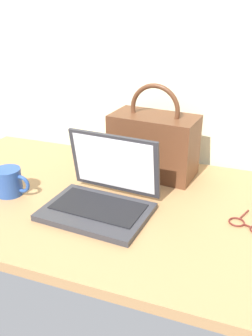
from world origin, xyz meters
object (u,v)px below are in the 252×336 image
at_px(laptop, 103,194).
at_px(eyeglasses, 248,225).
at_px(handbag, 154,144).
at_px(coffee_mug, 9,182).

distance_m(laptop, eyeglasses, 0.43).
bearing_deg(handbag, eyeglasses, -34.49).
height_order(laptop, coffee_mug, laptop).
bearing_deg(eyeglasses, laptop, -173.50).
bearing_deg(coffee_mug, handbag, 38.98).
xyz_separation_m(coffee_mug, eyeglasses, (0.75, 0.07, -0.04)).
bearing_deg(handbag, coffee_mug, -141.02).
relative_size(coffee_mug, handbag, 0.37).
bearing_deg(laptop, eyeglasses, 6.50).
bearing_deg(laptop, coffee_mug, -175.35).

